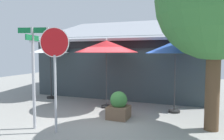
% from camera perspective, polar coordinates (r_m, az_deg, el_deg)
% --- Properties ---
extents(ground_plane, '(28.00, 28.00, 0.10)m').
position_cam_1_polar(ground_plane, '(7.98, -1.64, -12.60)').
color(ground_plane, gray).
extents(cafe_building, '(9.30, 5.90, 4.46)m').
position_cam_1_polar(cafe_building, '(13.14, 4.72, 1.59)').
color(cafe_building, '#333D42').
rests_on(cafe_building, ground).
extents(street_sign_post, '(0.89, 0.84, 3.04)m').
position_cam_1_polar(street_sign_post, '(7.04, -19.35, 0.70)').
color(street_sign_post, '#A8AAB2').
rests_on(street_sign_post, ground).
extents(stop_sign, '(0.81, 0.25, 3.00)m').
position_cam_1_polar(stop_sign, '(6.49, -14.35, 2.79)').
color(stop_sign, '#A8AAB2').
rests_on(stop_sign, ground).
extents(patio_umbrella_ivory_left, '(1.91, 1.91, 2.71)m').
position_cam_1_polar(patio_umbrella_ivory_left, '(11.52, -15.43, 4.99)').
color(patio_umbrella_ivory_left, black).
rests_on(patio_umbrella_ivory_left, ground).
extents(patio_umbrella_crimson_center, '(2.62, 2.62, 2.85)m').
position_cam_1_polar(patio_umbrella_crimson_center, '(9.22, -1.43, 5.94)').
color(patio_umbrella_crimson_center, black).
rests_on(patio_umbrella_crimson_center, ground).
extents(patio_umbrella_royal_blue_right, '(2.26, 2.26, 2.80)m').
position_cam_1_polar(patio_umbrella_royal_blue_right, '(8.79, 15.84, 5.53)').
color(patio_umbrella_royal_blue_right, black).
rests_on(patio_umbrella_royal_blue_right, ground).
extents(shade_tree, '(3.75, 3.43, 5.50)m').
position_cam_1_polar(shade_tree, '(7.18, 26.44, 15.21)').
color(shade_tree, brown).
rests_on(shade_tree, ground).
extents(sidewalk_planter, '(0.71, 0.71, 0.95)m').
position_cam_1_polar(sidewalk_planter, '(7.88, 1.71, -9.18)').
color(sidewalk_planter, brown).
rests_on(sidewalk_planter, ground).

